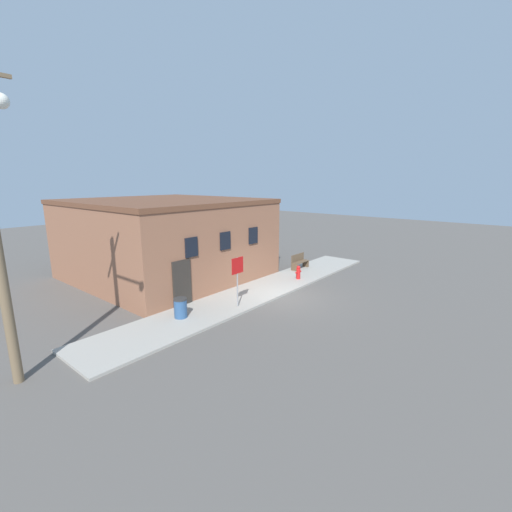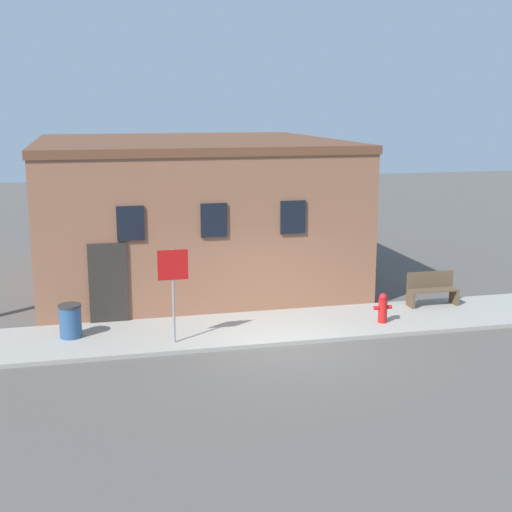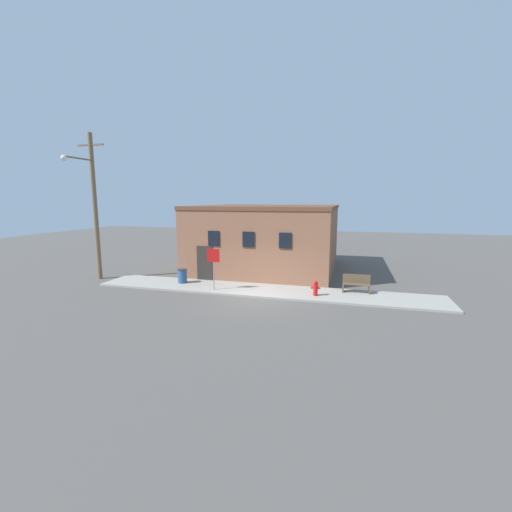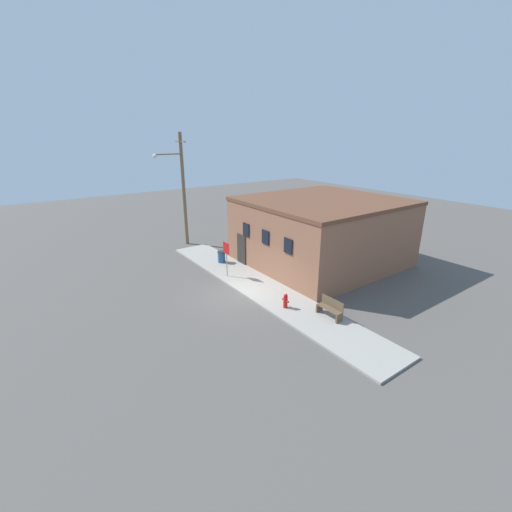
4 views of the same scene
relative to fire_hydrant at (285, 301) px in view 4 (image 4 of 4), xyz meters
The scene contains 8 objects.
ground_plane 3.12m from the fire_hydrant, 162.65° to the right, with size 80.00×80.00×0.00m, color #56514C.
sidewalk 3.01m from the fire_hydrant, behind, with size 19.00×2.71×0.10m.
brick_building 8.08m from the fire_hydrant, 121.58° to the left, with size 9.44×9.97×4.59m.
fire_hydrant is the anchor object (origin of this frame).
stop_sign 5.62m from the fire_hydrant, behind, with size 0.72×0.06×2.26m.
bench 2.37m from the fire_hydrant, 31.13° to the left, with size 1.42×0.44×0.95m.
trash_bin 7.93m from the fire_hydrant, behind, with size 0.56×0.56×0.83m.
utility_pole 14.38m from the fire_hydrant, behind, with size 1.80×2.40×8.96m.
Camera 4 is at (15.23, -9.75, 8.79)m, focal length 24.00 mm.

